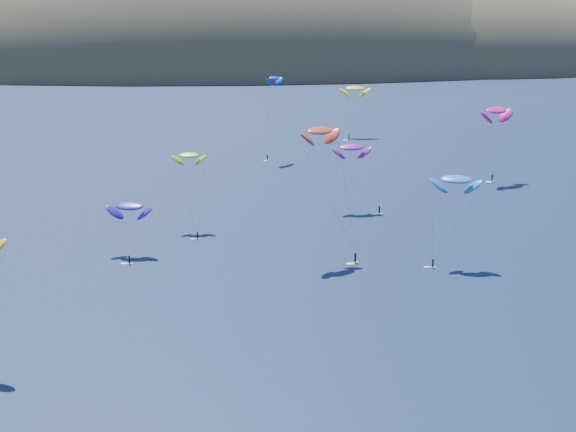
# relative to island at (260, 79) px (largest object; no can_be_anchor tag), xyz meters

# --- Properties ---
(island) EXTENTS (730.00, 300.00, 210.00)m
(island) POSITION_rel_island_xyz_m (0.00, 0.00, 0.00)
(island) COLOR #3D3526
(island) RESTS_ON ground
(kitesurfer_3) EXTENTS (7.20, 13.11, 17.97)m
(kitesurfer_3) POSITION_rel_island_xyz_m (-51.48, -454.63, 26.71)
(kitesurfer_3) COLOR yellow
(kitesurfer_3) RESTS_ON ground
(kitesurfer_4) EXTENTS (7.64, 8.85, 27.51)m
(kitesurfer_4) POSITION_rel_island_xyz_m (-25.01, -377.06, 36.04)
(kitesurfer_4) COLOR yellow
(kitesurfer_4) RESTS_ON ground
(kitesurfer_5) EXTENTS (10.62, 7.63, 18.60)m
(kitesurfer_5) POSITION_rel_island_xyz_m (-0.73, -485.46, 26.81)
(kitesurfer_5) COLOR yellow
(kitesurfer_5) RESTS_ON ground
(kitesurfer_6) EXTENTS (11.09, 9.32, 17.53)m
(kitesurfer_6) POSITION_rel_island_xyz_m (-12.85, -443.10, 25.67)
(kitesurfer_6) COLOR yellow
(kitesurfer_6) RESTS_ON ground
(kitesurfer_8) EXTENTS (12.68, 10.26, 22.72)m
(kitesurfer_8) POSITION_rel_island_xyz_m (33.19, -415.60, 30.21)
(kitesurfer_8) COLOR yellow
(kitesurfer_8) RESTS_ON ground
(kitesurfer_9) EXTENTS (11.73, 12.75, 27.12)m
(kitesurfer_9) POSITION_rel_island_xyz_m (-25.80, -477.14, 35.25)
(kitesurfer_9) COLOR yellow
(kitesurfer_9) RESTS_ON ground
(kitesurfer_10) EXTENTS (9.67, 11.33, 12.01)m
(kitesurfer_10) POSITION_rel_island_xyz_m (-63.31, -473.14, 20.24)
(kitesurfer_10) COLOR yellow
(kitesurfer_10) RESTS_ON ground
(kitesurfer_11) EXTENTS (11.09, 14.12, 20.51)m
(kitesurfer_11) POSITION_rel_island_xyz_m (8.78, -336.49, 28.25)
(kitesurfer_11) COLOR yellow
(kitesurfer_11) RESTS_ON ground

